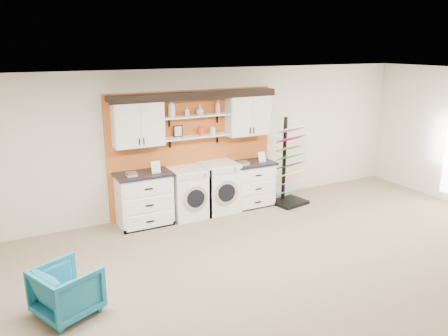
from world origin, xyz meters
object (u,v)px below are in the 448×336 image
base_cabinet_right (250,184)px  washer (189,192)px  sample_rack (289,178)px  dryer (219,187)px  armchair (67,290)px  base_cabinet_left (144,199)px

base_cabinet_right → washer: 1.38m
washer → sample_rack: size_ratio=0.54×
base_cabinet_right → dryer: bearing=-179.7°
washer → sample_rack: (2.14, -0.29, 0.08)m
base_cabinet_right → armchair: base_cabinet_right is taller
washer → sample_rack: 2.17m
armchair → base_cabinet_right: bearing=-84.4°
sample_rack → dryer: bearing=158.1°
sample_rack → armchair: 5.13m
dryer → armchair: 3.95m
washer → sample_rack: bearing=-7.8°
base_cabinet_right → armchair: size_ratio=1.34×
base_cabinet_left → base_cabinet_right: (2.26, 0.00, -0.04)m
base_cabinet_right → dryer: 0.73m
washer → dryer: size_ratio=0.98×
dryer → sample_rack: sample_rack is taller
washer → armchair: size_ratio=1.39×
sample_rack → base_cabinet_right: bearing=148.0°
dryer → armchair: size_ratio=1.42×
armchair → base_cabinet_left: bearing=-60.9°
washer → armchair: (-2.57, -2.29, -0.17)m
base_cabinet_left → washer: 0.88m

